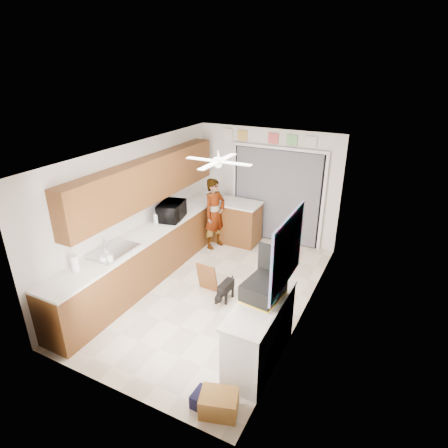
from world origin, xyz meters
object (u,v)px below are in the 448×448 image
at_px(microwave, 172,211).
at_px(paper_towel_roll, 75,263).
at_px(soap_bottle, 156,217).
at_px(cardboard_box, 219,403).
at_px(suitcase, 263,289).
at_px(cup, 103,259).
at_px(navy_crate, 206,400).
at_px(man, 215,214).
at_px(dog, 226,290).

bearing_deg(microwave, paper_towel_roll, 162.46).
xyz_separation_m(soap_bottle, cardboard_box, (2.62, -2.46, -0.94)).
bearing_deg(suitcase, microwave, 154.21).
xyz_separation_m(soap_bottle, paper_towel_roll, (-0.02, -1.96, -0.01)).
bearing_deg(cup, microwave, 90.59).
xyz_separation_m(soap_bottle, navy_crate, (2.44, -2.46, -0.98)).
bearing_deg(cup, soap_bottle, 95.73).
height_order(microwave, soap_bottle, microwave).
relative_size(paper_towel_roll, man, 0.16).
distance_m(soap_bottle, navy_crate, 3.60).
bearing_deg(man, suitcase, -125.10).
relative_size(cup, paper_towel_roll, 0.50).
distance_m(suitcase, dog, 1.62).
bearing_deg(cardboard_box, soap_bottle, 136.84).
height_order(navy_crate, dog, dog).
bearing_deg(suitcase, soap_bottle, 160.83).
height_order(cup, man, man).
bearing_deg(cup, cardboard_box, -19.82).
relative_size(navy_crate, dog, 0.62).
relative_size(soap_bottle, cardboard_box, 0.62).
distance_m(soap_bottle, dog, 1.95).
bearing_deg(microwave, navy_crate, -153.84).
height_order(cardboard_box, man, man).
xyz_separation_m(navy_crate, dog, (-0.75, 2.06, 0.10)).
relative_size(cardboard_box, navy_crate, 1.42).
distance_m(microwave, cup, 1.90).
height_order(cup, paper_towel_roll, paper_towel_roll).
bearing_deg(navy_crate, microwave, 129.66).
distance_m(cup, man, 2.90).
bearing_deg(paper_towel_roll, suitcase, 13.05).
relative_size(suitcase, navy_crate, 1.87).
xyz_separation_m(microwave, navy_crate, (2.31, -2.78, -1.02)).
bearing_deg(microwave, dog, -128.52).
bearing_deg(cardboard_box, microwave, 131.77).
bearing_deg(suitcase, dog, 144.38).
xyz_separation_m(paper_towel_roll, navy_crate, (2.47, -0.50, -0.97)).
height_order(microwave, cup, microwave).
xyz_separation_m(soap_bottle, suitcase, (2.69, -1.33, -0.01)).
bearing_deg(microwave, cup, 167.09).
bearing_deg(cardboard_box, paper_towel_roll, 169.21).
distance_m(cup, cardboard_box, 2.76).
relative_size(soap_bottle, dog, 0.55).
height_order(paper_towel_roll, cardboard_box, paper_towel_roll).
relative_size(paper_towel_roll, suitcase, 0.43).
bearing_deg(navy_crate, suitcase, 77.66).
xyz_separation_m(suitcase, cardboard_box, (-0.07, -1.13, -0.93)).
height_order(microwave, suitcase, microwave).
xyz_separation_m(paper_towel_roll, man, (0.59, 3.25, -0.29)).
height_order(suitcase, cardboard_box, suitcase).
xyz_separation_m(microwave, dog, (1.55, -0.72, -0.92)).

